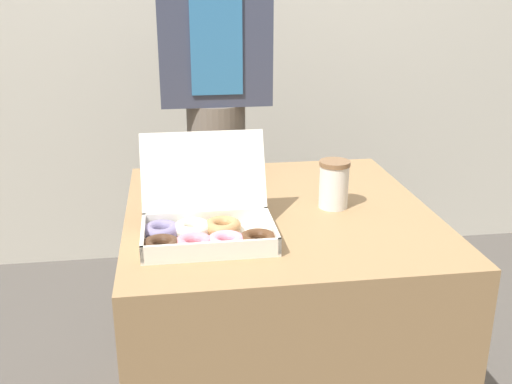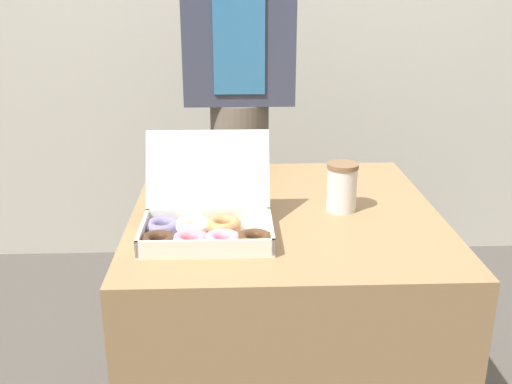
{
  "view_description": "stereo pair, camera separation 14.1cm",
  "coord_description": "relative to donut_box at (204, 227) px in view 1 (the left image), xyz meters",
  "views": [
    {
      "loc": [
        -0.28,
        -1.47,
        1.31
      ],
      "look_at": [
        -0.08,
        -0.16,
        0.84
      ],
      "focal_mm": 42.0,
      "sensor_mm": 36.0,
      "label": 1
    },
    {
      "loc": [
        -0.14,
        -1.49,
        1.31
      ],
      "look_at": [
        -0.08,
        -0.16,
        0.84
      ],
      "focal_mm": 42.0,
      "sensor_mm": 36.0,
      "label": 2
    }
  ],
  "objects": [
    {
      "name": "donut_box",
      "position": [
        0.0,
        0.0,
        0.0
      ],
      "size": [
        0.34,
        0.29,
        0.22
      ],
      "color": "white",
      "rests_on": "table"
    },
    {
      "name": "coffee_cup",
      "position": [
        0.36,
        0.17,
        0.03
      ],
      "size": [
        0.08,
        0.08,
        0.13
      ],
      "color": "silver",
      "rests_on": "table"
    },
    {
      "name": "table",
      "position": [
        0.21,
        0.18,
        -0.4
      ],
      "size": [
        0.81,
        0.85,
        0.73
      ],
      "color": "#99754C",
      "rests_on": "ground_plane"
    },
    {
      "name": "person_customer",
      "position": [
        0.1,
        0.82,
        0.19
      ],
      "size": [
        0.38,
        0.22,
        1.7
      ],
      "color": "#665B51",
      "rests_on": "ground_plane"
    }
  ]
}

